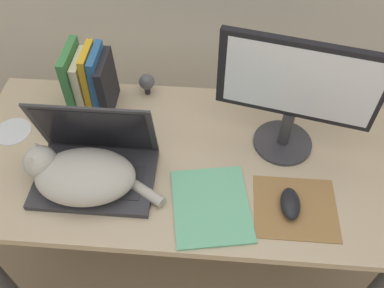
# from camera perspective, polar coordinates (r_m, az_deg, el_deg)

# --- Properties ---
(desk) EXTENTS (1.35, 0.64, 0.75)m
(desk) POSITION_cam_1_polar(r_m,az_deg,el_deg) (1.33, -1.37, -4.01)
(desk) COLOR tan
(desk) RESTS_ON ground_plane
(laptop) EXTENTS (0.35, 0.24, 0.25)m
(laptop) POSITION_cam_1_polar(r_m,az_deg,el_deg) (1.22, -13.45, -2.67)
(laptop) COLOR #2D2D33
(laptop) RESTS_ON desk
(cat) EXTENTS (0.41, 0.21, 0.13)m
(cat) POSITION_cam_1_polar(r_m,az_deg,el_deg) (1.19, -15.40, -4.16)
(cat) COLOR #B2ADA3
(cat) RESTS_ON desk
(external_monitor) EXTENTS (0.44, 0.18, 0.39)m
(external_monitor) POSITION_cam_1_polar(r_m,az_deg,el_deg) (1.17, 14.32, 7.02)
(external_monitor) COLOR #333338
(external_monitor) RESTS_ON desk
(mousepad) EXTENTS (0.23, 0.20, 0.00)m
(mousepad) POSITION_cam_1_polar(r_m,az_deg,el_deg) (1.19, 14.30, -8.67)
(mousepad) COLOR olive
(mousepad) RESTS_ON desk
(computer_mouse) EXTENTS (0.06, 0.10, 0.04)m
(computer_mouse) POSITION_cam_1_polar(r_m,az_deg,el_deg) (1.17, 13.63, -8.14)
(computer_mouse) COLOR black
(computer_mouse) RESTS_ON mousepad
(book_row) EXTENTS (0.14, 0.16, 0.23)m
(book_row) POSITION_cam_1_polar(r_m,az_deg,el_deg) (1.39, -14.12, 8.58)
(book_row) COLOR #387A42
(book_row) RESTS_ON desk
(notepad) EXTENTS (0.25, 0.29, 0.01)m
(notepad) POSITION_cam_1_polar(r_m,az_deg,el_deg) (1.16, 2.70, -8.60)
(notepad) COLOR #6BBC93
(notepad) RESTS_ON desk
(webcam) EXTENTS (0.06, 0.06, 0.08)m
(webcam) POSITION_cam_1_polar(r_m,az_deg,el_deg) (1.44, -6.37, 8.61)
(webcam) COLOR #232328
(webcam) RESTS_ON desk
(cd_disc) EXTENTS (0.12, 0.12, 0.00)m
(cd_disc) POSITION_cam_1_polar(r_m,az_deg,el_deg) (1.45, -23.86, 1.64)
(cd_disc) COLOR silver
(cd_disc) RESTS_ON desk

